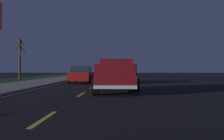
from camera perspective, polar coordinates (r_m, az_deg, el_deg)
ground at (r=28.54m, az=-2.25°, el=-2.40°), size 144.00×144.00×0.00m
sidewalk_shoulder at (r=29.47m, az=-13.39°, el=-2.20°), size 108.00×4.00×0.12m
lane_markings at (r=30.97m, az=-6.69°, el=-2.19°), size 108.00×3.54×0.01m
pickup_truck at (r=15.36m, az=0.93°, el=-0.93°), size 5.44×2.31×1.87m
sedan_red at (r=25.32m, az=-6.24°, el=-0.95°), size 4.43×2.07×1.54m
sedan_tan at (r=25.71m, az=1.33°, el=-0.93°), size 4.42×2.06×1.54m
bare_tree_far at (r=35.40m, az=-18.48°, el=2.40°), size 1.81×1.16×5.03m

